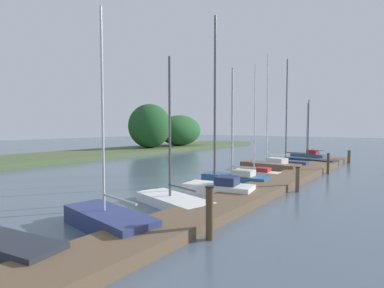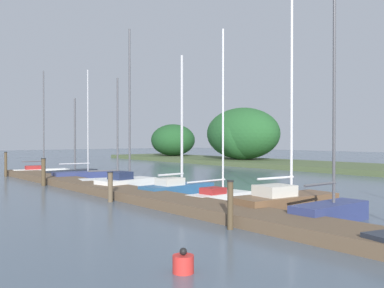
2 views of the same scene
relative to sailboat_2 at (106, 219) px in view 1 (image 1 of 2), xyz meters
The scene contains 14 objects.
dock_pier 8.35m from the sailboat_2, 11.99° to the right, with size 30.55×1.80×0.35m.
sailboat_2 is the anchor object (origin of this frame).
sailboat_3 3.19m from the sailboat_2, ahead, with size 2.14×3.80×5.67m.
sailboat_4 5.52m from the sailboat_2, ahead, with size 1.68×3.22×7.71m.
sailboat_5 8.53m from the sailboat_2, ahead, with size 1.36×3.72×6.09m.
sailboat_6 11.19m from the sailboat_2, ahead, with size 1.07×3.22×6.70m.
sailboat_7 14.13m from the sailboat_2, ahead, with size 1.76×4.24×7.98m.
sailboat_8 16.17m from the sailboat_2, ahead, with size 0.92×2.95×7.88m.
sailboat_9 19.61m from the sailboat_2, ahead, with size 2.03×4.34×5.19m.
sailboat_10 22.33m from the sailboat_2, ahead, with size 1.59×3.18×5.13m.
mooring_piling_1 3.16m from the sailboat_2, 69.07° to the right, with size 0.24×0.24×1.45m.
mooring_piling_2 8.99m from the sailboat_2, 19.31° to the right, with size 0.22×0.22×1.17m.
mooring_piling_3 15.32m from the sailboat_2, 10.79° to the right, with size 0.19×0.19×1.33m.
mooring_piling_4 22.41m from the sailboat_2, ahead, with size 0.27×0.27×1.05m.
Camera 1 is at (-13.67, 7.48, 3.02)m, focal length 28.16 mm.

